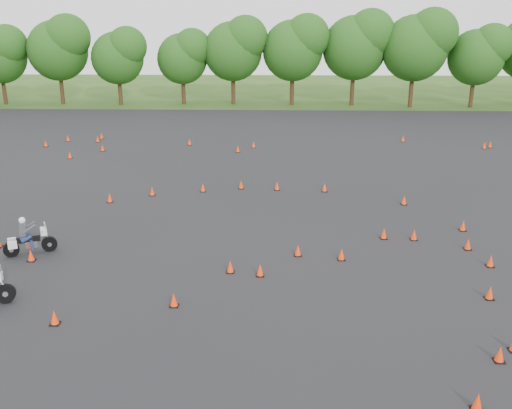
# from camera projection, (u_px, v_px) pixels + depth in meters

# --- Properties ---
(ground) EXTENTS (140.00, 140.00, 0.00)m
(ground) POSITION_uv_depth(u_px,v_px,m) (253.00, 267.00, 22.06)
(ground) COLOR #2D5119
(ground) RESTS_ON ground
(asphalt_pad) EXTENTS (62.00, 62.00, 0.00)m
(asphalt_pad) POSITION_uv_depth(u_px,v_px,m) (257.00, 215.00, 27.74)
(asphalt_pad) COLOR black
(asphalt_pad) RESTS_ON ground
(treeline) EXTENTS (87.38, 32.45, 10.75)m
(treeline) POSITION_uv_depth(u_px,v_px,m) (306.00, 64.00, 53.31)
(treeline) COLOR #204C15
(treeline) RESTS_ON ground
(traffic_cones) EXTENTS (36.48, 33.02, 0.45)m
(traffic_cones) POSITION_uv_depth(u_px,v_px,m) (250.00, 210.00, 27.64)
(traffic_cones) COLOR #FF390A
(traffic_cones) RESTS_ON asphalt_pad
(rider_grey) EXTENTS (2.15, 1.46, 1.60)m
(rider_grey) POSITION_uv_depth(u_px,v_px,m) (29.00, 235.00, 23.01)
(rider_grey) COLOR #3A3D41
(rider_grey) RESTS_ON ground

